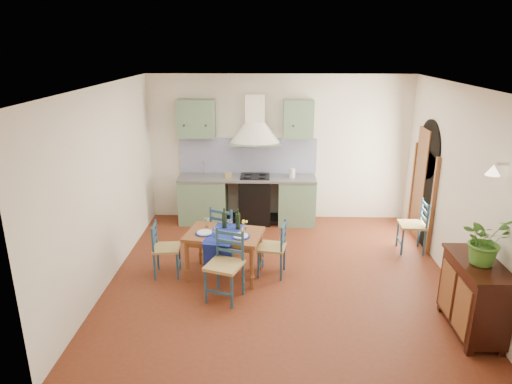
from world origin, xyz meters
TOP-DOWN VIEW (x-y plane):
  - floor at (0.00, 0.00)m, footprint 5.00×5.00m
  - back_wall at (-0.47, 2.29)m, footprint 5.00×0.96m
  - right_wall at (2.50, 0.28)m, footprint 0.26×5.00m
  - left_wall at (-2.50, 0.00)m, footprint 0.04×5.00m
  - ceiling at (0.00, 0.00)m, footprint 5.00×5.00m
  - dining_table at (-0.83, 0.00)m, footprint 1.20×0.94m
  - chair_near at (-0.76, -0.61)m, footprint 0.57×0.57m
  - chair_far at (-0.86, 0.59)m, footprint 0.56×0.56m
  - chair_left at (-1.72, 0.00)m, footprint 0.42×0.42m
  - chair_right at (-0.10, 0.07)m, footprint 0.46×0.46m
  - chair_spare at (2.23, 0.96)m, footprint 0.43×0.43m
  - sideboard at (2.26, -1.30)m, footprint 0.50×1.05m
  - potted_plant at (2.27, -1.33)m, footprint 0.66×0.62m

SIDE VIEW (x-z plane):
  - floor at x=0.00m, z-range 0.00..0.00m
  - chair_left at x=-1.72m, z-range 0.01..0.85m
  - chair_right at x=-0.10m, z-range 0.01..0.86m
  - chair_spare at x=2.23m, z-range 0.02..0.90m
  - chair_far at x=-0.86m, z-range 0.02..0.93m
  - chair_near at x=-0.76m, z-range 0.02..0.97m
  - sideboard at x=2.26m, z-range 0.04..0.98m
  - dining_table at x=-0.83m, z-range 0.11..1.12m
  - back_wall at x=-0.47m, z-range -0.35..2.45m
  - potted_plant at x=2.27m, z-range 0.94..1.52m
  - right_wall at x=2.50m, z-range -0.06..2.74m
  - left_wall at x=-2.50m, z-range 0.00..2.80m
  - ceiling at x=0.00m, z-range 2.80..2.81m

